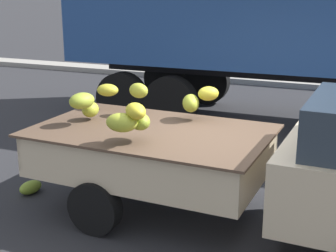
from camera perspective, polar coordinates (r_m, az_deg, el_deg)
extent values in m
plane|color=#28282B|center=(6.35, 7.03, -10.19)|extent=(220.00, 220.00, 0.00)
cube|color=gray|center=(14.50, 16.60, 4.62)|extent=(80.00, 0.80, 0.16)
cube|color=#CCB793|center=(6.20, -1.92, -4.88)|extent=(2.82, 1.78, 0.08)
cube|color=#CCB793|center=(6.82, 1.14, -0.58)|extent=(2.77, 0.13, 0.44)
cube|color=#CCB793|center=(5.43, -5.84, -5.12)|extent=(2.77, 0.13, 0.44)
cube|color=#CCB793|center=(5.67, 10.49, -4.39)|extent=(0.10, 1.70, 0.44)
cube|color=#CCB793|center=(6.80, -12.26, -1.01)|extent=(0.10, 1.70, 0.44)
cube|color=#B21914|center=(6.86, 1.24, -0.84)|extent=(2.66, 0.09, 0.07)
cube|color=brown|center=(6.04, -1.97, -0.53)|extent=(2.94, 1.91, 0.03)
ellipsoid|color=#94A630|center=(6.25, -9.99, 2.91)|extent=(0.35, 0.41, 0.21)
ellipsoid|color=#98A42C|center=(6.42, 2.66, 2.67)|extent=(0.34, 0.41, 0.23)
ellipsoid|color=#ACB332|center=(6.62, -3.45, 4.14)|extent=(0.33, 0.26, 0.20)
ellipsoid|color=#A1AC30|center=(5.42, -5.42, 0.40)|extent=(0.38, 0.28, 0.21)
ellipsoid|color=gold|center=(7.05, -7.04, 4.17)|extent=(0.35, 0.29, 0.18)
ellipsoid|color=gold|center=(6.42, 4.72, 3.78)|extent=(0.35, 0.34, 0.19)
ellipsoid|color=#A1A82D|center=(6.51, -9.02, 1.91)|extent=(0.24, 0.28, 0.20)
ellipsoid|color=gold|center=(5.38, -3.79, 1.76)|extent=(0.39, 0.41, 0.17)
ellipsoid|color=olive|center=(5.55, -3.34, 0.57)|extent=(0.39, 0.39, 0.20)
cylinder|color=black|center=(7.11, -1.32, -4.29)|extent=(0.65, 0.22, 0.64)
cylinder|color=black|center=(5.80, -8.50, -9.38)|extent=(0.65, 0.22, 0.64)
cylinder|color=black|center=(11.97, 4.56, 5.18)|extent=(1.09, 0.32, 1.08)
cylinder|color=black|center=(9.76, 0.32, 2.72)|extent=(1.09, 0.32, 1.08)
cylinder|color=black|center=(12.33, -0.26, 5.54)|extent=(1.09, 0.32, 1.08)
cylinder|color=black|center=(10.19, -5.35, 3.23)|extent=(1.09, 0.32, 1.08)
ellipsoid|color=olive|center=(7.13, -15.71, -6.88)|extent=(0.28, 0.38, 0.18)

